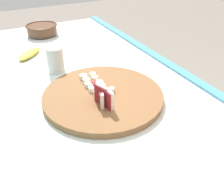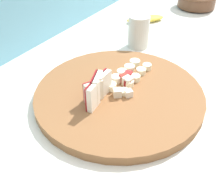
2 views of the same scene
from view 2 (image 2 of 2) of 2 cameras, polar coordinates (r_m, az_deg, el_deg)
tiled_countertop at (r=1.02m, az=5.25°, el=-17.10°), size 1.54×0.73×0.89m
tile_backsplash at (r=1.03m, az=-13.71°, el=0.01°), size 2.40×0.04×1.34m
cutting_board at (r=0.62m, az=1.56°, el=-0.69°), size 0.40×0.40×0.02m
apple_wedge_fan at (r=0.57m, az=-3.31°, el=0.43°), size 0.10×0.04×0.06m
apple_dice_pile at (r=0.62m, az=3.12°, el=1.84°), size 0.10×0.06×0.02m
banana_slice_rows at (r=0.66m, az=3.68°, el=3.60°), size 0.15×0.07×0.02m
ceramic_bowl at (r=1.23m, az=18.05°, el=18.40°), size 0.17×0.17×0.06m
banana_peel at (r=1.04m, az=7.30°, el=15.40°), size 0.15×0.14×0.02m
small_jar at (r=0.84m, az=5.84°, el=12.79°), size 0.07×0.07×0.10m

